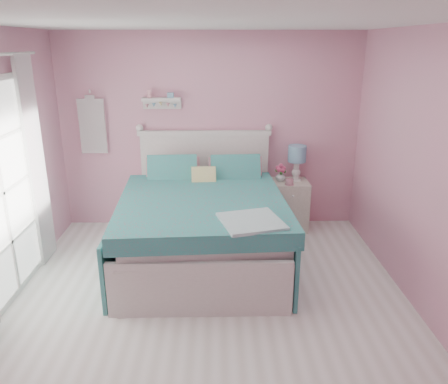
{
  "coord_description": "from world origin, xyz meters",
  "views": [
    {
      "loc": [
        0.08,
        -3.57,
        2.44
      ],
      "look_at": [
        0.17,
        1.2,
        0.81
      ],
      "focal_mm": 35.0,
      "sensor_mm": 36.0,
      "label": 1
    }
  ],
  "objects_px": {
    "nightstand": "(290,205)",
    "vase": "(280,176)",
    "teacup": "(290,182)",
    "bed": "(203,226)",
    "table_lamp": "(297,156)"
  },
  "relations": [
    {
      "from": "nightstand",
      "to": "vase",
      "type": "relative_size",
      "value": 4.96
    },
    {
      "from": "nightstand",
      "to": "teacup",
      "type": "height_order",
      "value": "teacup"
    },
    {
      "from": "bed",
      "to": "nightstand",
      "type": "relative_size",
      "value": 3.44
    },
    {
      "from": "bed",
      "to": "nightstand",
      "type": "distance_m",
      "value": 1.47
    },
    {
      "from": "teacup",
      "to": "table_lamp",
      "type": "bearing_deg",
      "value": 59.83
    },
    {
      "from": "nightstand",
      "to": "teacup",
      "type": "xyz_separation_m",
      "value": [
        -0.04,
        -0.15,
        0.38
      ]
    },
    {
      "from": "nightstand",
      "to": "vase",
      "type": "distance_m",
      "value": 0.43
    },
    {
      "from": "nightstand",
      "to": "table_lamp",
      "type": "relative_size",
      "value": 1.43
    },
    {
      "from": "bed",
      "to": "vase",
      "type": "height_order",
      "value": "bed"
    },
    {
      "from": "bed",
      "to": "vase",
      "type": "bearing_deg",
      "value": 38.58
    },
    {
      "from": "table_lamp",
      "to": "vase",
      "type": "bearing_deg",
      "value": -169.25
    },
    {
      "from": "nightstand",
      "to": "vase",
      "type": "bearing_deg",
      "value": 176.27
    },
    {
      "from": "bed",
      "to": "nightstand",
      "type": "height_order",
      "value": "bed"
    },
    {
      "from": "teacup",
      "to": "vase",
      "type": "bearing_deg",
      "value": 121.55
    },
    {
      "from": "bed",
      "to": "teacup",
      "type": "distance_m",
      "value": 1.37
    }
  ]
}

